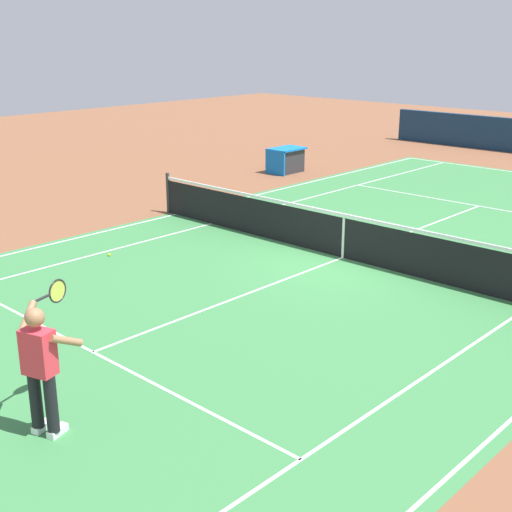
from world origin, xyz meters
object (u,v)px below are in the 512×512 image
object	(u,v)px
tennis_player_near	(41,364)
equipment_cart_tarped	(286,160)
tennis_ball	(109,255)
tennis_net	(344,236)

from	to	relation	value
tennis_player_near	equipment_cart_tarped	size ratio (longest dim) A/B	1.36
tennis_player_near	tennis_ball	bearing A→B (deg)	-131.54
tennis_net	equipment_cart_tarped	distance (m)	9.62
tennis_ball	equipment_cart_tarped	distance (m)	10.39
tennis_net	equipment_cart_tarped	world-z (taller)	tennis_net
tennis_net	equipment_cart_tarped	bearing A→B (deg)	-131.90
tennis_ball	equipment_cart_tarped	size ratio (longest dim) A/B	0.05
tennis_player_near	tennis_ball	xyz separation A→B (m)	(-4.68, -5.28, -0.90)
tennis_net	tennis_ball	distance (m)	5.10
tennis_ball	tennis_player_near	bearing A→B (deg)	48.46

